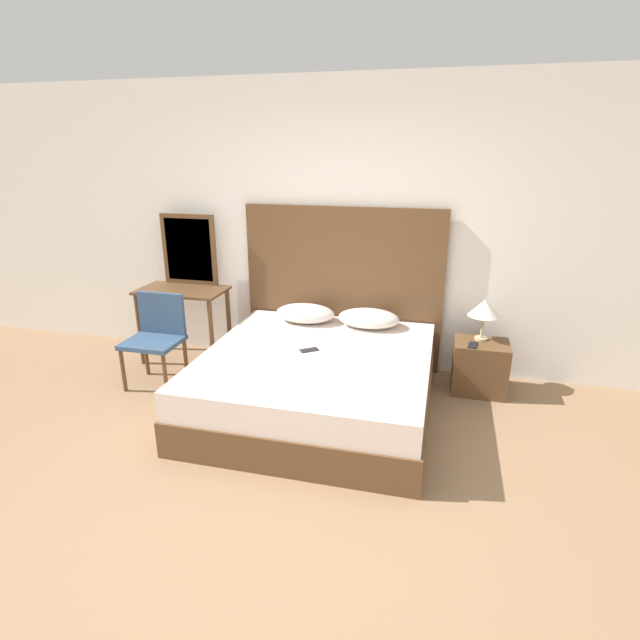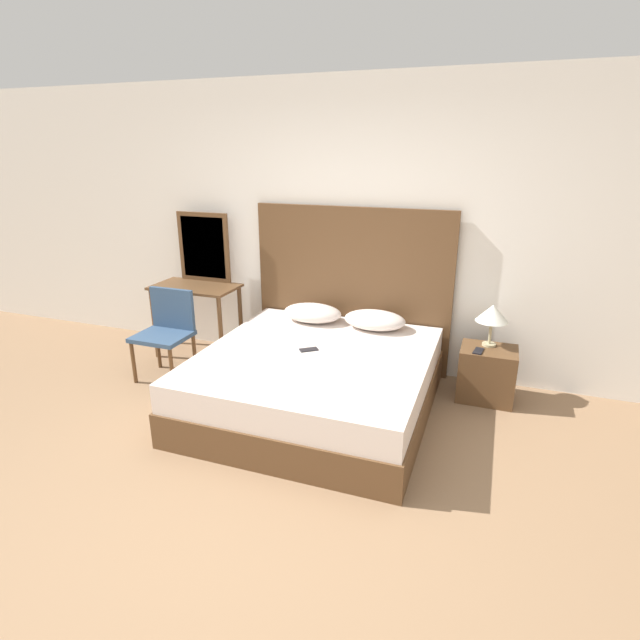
{
  "view_description": "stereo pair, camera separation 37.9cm",
  "coord_description": "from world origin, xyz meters",
  "px_view_note": "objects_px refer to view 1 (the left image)",
  "views": [
    {
      "loc": [
        0.87,
        -2.26,
        2.08
      ],
      "look_at": [
        -0.07,
        1.43,
        0.76
      ],
      "focal_mm": 28.0,
      "sensor_mm": 36.0,
      "label": 1
    },
    {
      "loc": [
        1.23,
        -2.15,
        2.08
      ],
      "look_at": [
        -0.07,
        1.43,
        0.76
      ],
      "focal_mm": 28.0,
      "sensor_mm": 36.0,
      "label": 2
    }
  ],
  "objects_px": {
    "phone_on_bed": "(309,350)",
    "phone_on_nightstand": "(473,345)",
    "nightstand": "(480,367)",
    "chair": "(157,333)",
    "table_lamp": "(484,309)",
    "vanity_desk": "(183,303)",
    "bed": "(317,382)"
  },
  "relations": [
    {
      "from": "phone_on_bed",
      "to": "phone_on_nightstand",
      "type": "xyz_separation_m",
      "value": [
        1.31,
        0.55,
        -0.04
      ]
    },
    {
      "from": "nightstand",
      "to": "chair",
      "type": "relative_size",
      "value": 0.56
    },
    {
      "from": "nightstand",
      "to": "table_lamp",
      "type": "xyz_separation_m",
      "value": [
        -0.01,
        0.08,
        0.52
      ]
    },
    {
      "from": "phone_on_bed",
      "to": "vanity_desk",
      "type": "distance_m",
      "value": 1.62
    },
    {
      "from": "bed",
      "to": "chair",
      "type": "height_order",
      "value": "chair"
    },
    {
      "from": "nightstand",
      "to": "vanity_desk",
      "type": "distance_m",
      "value": 2.9
    },
    {
      "from": "nightstand",
      "to": "phone_on_nightstand",
      "type": "relative_size",
      "value": 2.94
    },
    {
      "from": "vanity_desk",
      "to": "bed",
      "type": "bearing_deg",
      "value": -23.3
    },
    {
      "from": "table_lamp",
      "to": "nightstand",
      "type": "bearing_deg",
      "value": -82.8
    },
    {
      "from": "bed",
      "to": "phone_on_nightstand",
      "type": "relative_size",
      "value": 12.15
    },
    {
      "from": "nightstand",
      "to": "chair",
      "type": "bearing_deg",
      "value": -169.59
    },
    {
      "from": "bed",
      "to": "nightstand",
      "type": "relative_size",
      "value": 4.13
    },
    {
      "from": "table_lamp",
      "to": "chair",
      "type": "xyz_separation_m",
      "value": [
        -2.86,
        -0.6,
        -0.27
      ]
    },
    {
      "from": "phone_on_bed",
      "to": "nightstand",
      "type": "distance_m",
      "value": 1.56
    },
    {
      "from": "phone_on_bed",
      "to": "table_lamp",
      "type": "bearing_deg",
      "value": 27.44
    },
    {
      "from": "phone_on_bed",
      "to": "chair",
      "type": "relative_size",
      "value": 0.19
    },
    {
      "from": "nightstand",
      "to": "table_lamp",
      "type": "bearing_deg",
      "value": 97.2
    },
    {
      "from": "nightstand",
      "to": "vanity_desk",
      "type": "relative_size",
      "value": 0.54
    },
    {
      "from": "bed",
      "to": "phone_on_nightstand",
      "type": "height_order",
      "value": "bed"
    },
    {
      "from": "vanity_desk",
      "to": "chair",
      "type": "bearing_deg",
      "value": -88.98
    },
    {
      "from": "nightstand",
      "to": "chair",
      "type": "distance_m",
      "value": 2.93
    },
    {
      "from": "phone_on_bed",
      "to": "nightstand",
      "type": "height_order",
      "value": "phone_on_bed"
    },
    {
      "from": "phone_on_bed",
      "to": "vanity_desk",
      "type": "bearing_deg",
      "value": 156.71
    },
    {
      "from": "phone_on_bed",
      "to": "bed",
      "type": "bearing_deg",
      "value": -23.43
    },
    {
      "from": "phone_on_nightstand",
      "to": "vanity_desk",
      "type": "relative_size",
      "value": 0.18
    },
    {
      "from": "chair",
      "to": "phone_on_nightstand",
      "type": "bearing_deg",
      "value": 8.84
    },
    {
      "from": "bed",
      "to": "table_lamp",
      "type": "relative_size",
      "value": 5.24
    },
    {
      "from": "phone_on_bed",
      "to": "chair",
      "type": "xyz_separation_m",
      "value": [
        -1.47,
        0.12,
        -0.03
      ]
    },
    {
      "from": "phone_on_nightstand",
      "to": "chair",
      "type": "distance_m",
      "value": 2.82
    },
    {
      "from": "table_lamp",
      "to": "chair",
      "type": "relative_size",
      "value": 0.44
    },
    {
      "from": "nightstand",
      "to": "vanity_desk",
      "type": "bearing_deg",
      "value": -179.88
    },
    {
      "from": "table_lamp",
      "to": "chair",
      "type": "height_order",
      "value": "table_lamp"
    }
  ]
}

